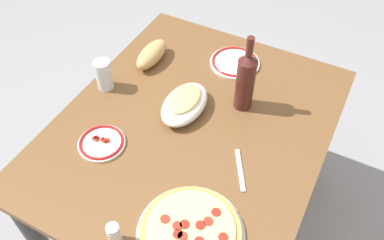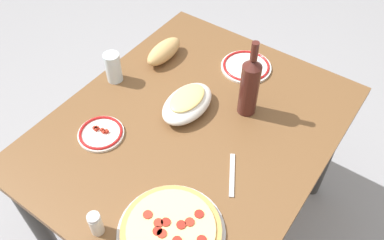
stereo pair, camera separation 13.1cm
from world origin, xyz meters
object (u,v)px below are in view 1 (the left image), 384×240
(baked_pasta_dish, at_px, (184,103))
(side_plate_far, at_px, (102,143))
(water_glass, at_px, (104,75))
(spice_shaker, at_px, (114,235))
(wine_bottle, at_px, (246,80))
(side_plate_near, at_px, (235,62))
(bread_loaf, at_px, (152,54))
(dining_table, at_px, (192,146))
(pepperoni_pizza, at_px, (191,232))

(baked_pasta_dish, height_order, side_plate_far, baked_pasta_dish)
(water_glass, distance_m, side_plate_far, 0.30)
(side_plate_far, relative_size, spice_shaker, 1.91)
(wine_bottle, bearing_deg, side_plate_near, -149.84)
(spice_shaker, bearing_deg, bread_loaf, -156.10)
(bread_loaf, bearing_deg, water_glass, -20.40)
(wine_bottle, height_order, water_glass, wine_bottle)
(dining_table, bearing_deg, water_glass, -93.41)
(pepperoni_pizza, distance_m, bread_loaf, 0.81)
(wine_bottle, bearing_deg, dining_table, -34.12)
(water_glass, bearing_deg, pepperoni_pizza, 55.79)
(pepperoni_pizza, distance_m, wine_bottle, 0.58)
(wine_bottle, bearing_deg, bread_loaf, -98.10)
(wine_bottle, distance_m, spice_shaker, 0.70)
(dining_table, bearing_deg, side_plate_near, 179.96)
(pepperoni_pizza, xyz_separation_m, water_glass, (-0.40, -0.59, 0.05))
(dining_table, bearing_deg, pepperoni_pizza, 26.98)
(wine_bottle, height_order, side_plate_near, wine_bottle)
(pepperoni_pizza, distance_m, baked_pasta_dish, 0.50)
(side_plate_far, bearing_deg, pepperoni_pizza, 70.31)
(pepperoni_pizza, height_order, side_plate_near, pepperoni_pizza)
(water_glass, bearing_deg, wine_bottle, 106.76)
(bread_loaf, bearing_deg, spice_shaker, 23.90)
(baked_pasta_dish, relative_size, bread_loaf, 1.21)
(wine_bottle, distance_m, side_plate_near, 0.27)
(side_plate_near, height_order, spice_shaker, spice_shaker)
(pepperoni_pizza, bearing_deg, wine_bottle, -172.85)
(bread_loaf, height_order, spice_shaker, spice_shaker)
(pepperoni_pizza, height_order, wine_bottle, wine_bottle)
(pepperoni_pizza, distance_m, water_glass, 0.72)
(pepperoni_pizza, height_order, side_plate_far, pepperoni_pizza)
(side_plate_near, bearing_deg, side_plate_far, -21.34)
(dining_table, height_order, spice_shaker, spice_shaker)
(pepperoni_pizza, bearing_deg, side_plate_far, -109.69)
(dining_table, xyz_separation_m, baked_pasta_dish, (-0.05, -0.06, 0.16))
(dining_table, xyz_separation_m, water_glass, (-0.02, -0.40, 0.18))
(bread_loaf, bearing_deg, side_plate_far, 9.39)
(water_glass, height_order, spice_shaker, water_glass)
(pepperoni_pizza, relative_size, water_glass, 2.56)
(side_plate_far, distance_m, bread_loaf, 0.48)
(wine_bottle, xyz_separation_m, water_glass, (0.16, -0.52, -0.07))
(pepperoni_pizza, distance_m, side_plate_far, 0.46)
(bread_loaf, bearing_deg, dining_table, 52.50)
(baked_pasta_dish, distance_m, wine_bottle, 0.24)
(pepperoni_pizza, bearing_deg, spice_shaker, -56.51)
(baked_pasta_dish, xyz_separation_m, water_glass, (0.03, -0.34, 0.02))
(wine_bottle, relative_size, side_plate_far, 1.90)
(pepperoni_pizza, relative_size, baked_pasta_dish, 1.35)
(side_plate_far, bearing_deg, spice_shaker, 42.47)
(wine_bottle, bearing_deg, water_glass, -73.24)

